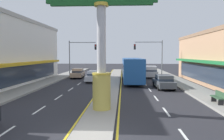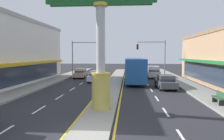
# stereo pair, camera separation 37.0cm
# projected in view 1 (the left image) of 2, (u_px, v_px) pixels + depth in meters

# --- Properties ---
(ground_plane) EXTENTS (160.00, 160.00, 0.00)m
(ground_plane) POSITION_uv_depth(u_px,v_px,m) (91.00, 139.00, 9.60)
(ground_plane) COLOR #28282D
(median_strip) EXTENTS (1.97, 52.00, 0.14)m
(median_strip) POSITION_uv_depth(u_px,v_px,m) (112.00, 83.00, 27.53)
(median_strip) COLOR gray
(median_strip) RESTS_ON ground
(sidewalk_left) EXTENTS (2.85, 60.00, 0.18)m
(sidewalk_left) POSITION_uv_depth(u_px,v_px,m) (37.00, 85.00, 26.01)
(sidewalk_left) COLOR gray
(sidewalk_left) RESTS_ON ground
(sidewalk_right) EXTENTS (2.85, 60.00, 0.18)m
(sidewalk_right) POSITION_uv_depth(u_px,v_px,m) (188.00, 86.00, 25.06)
(sidewalk_right) COLOR gray
(sidewalk_right) RESTS_ON ground
(lane_markings) EXTENTS (8.71, 52.00, 0.01)m
(lane_markings) POSITION_uv_depth(u_px,v_px,m) (111.00, 85.00, 26.19)
(lane_markings) COLOR silver
(lane_markings) RESTS_ON ground
(district_sign) EXTENTS (7.21, 1.26, 8.51)m
(district_sign) POSITION_uv_depth(u_px,v_px,m) (101.00, 43.00, 13.99)
(district_sign) COLOR gold
(district_sign) RESTS_ON median_strip
(traffic_light_left_side) EXTENTS (4.86, 0.46, 6.20)m
(traffic_light_left_side) POSITION_uv_depth(u_px,v_px,m) (79.00, 52.00, 37.26)
(traffic_light_left_side) COLOR slate
(traffic_light_left_side) RESTS_ON ground
(traffic_light_right_side) EXTENTS (4.86, 0.46, 6.20)m
(traffic_light_right_side) POSITION_uv_depth(u_px,v_px,m) (152.00, 52.00, 36.23)
(traffic_light_right_side) COLOR slate
(traffic_light_right_side) RESTS_ON ground
(suv_far_right_lane) EXTENTS (2.11, 4.67, 1.90)m
(suv_far_right_lane) POSITION_uv_depth(u_px,v_px,m) (151.00, 72.00, 35.07)
(suv_far_right_lane) COLOR silver
(suv_far_right_lane) RESTS_ON ground
(sedan_near_left_lane) EXTENTS (1.97, 4.37, 1.53)m
(sedan_near_left_lane) POSITION_uv_depth(u_px,v_px,m) (94.00, 76.00, 29.80)
(sedan_near_left_lane) COLOR silver
(sedan_near_left_lane) RESTS_ON ground
(bus_mid_left_lane) EXTENTS (2.70, 11.24, 3.26)m
(bus_mid_left_lane) POSITION_uv_depth(u_px,v_px,m) (132.00, 68.00, 29.55)
(bus_mid_left_lane) COLOR #1E5199
(bus_mid_left_lane) RESTS_ON ground
(sedan_far_left_oncoming) EXTENTS (1.97, 4.37, 1.53)m
(sedan_far_left_oncoming) POSITION_uv_depth(u_px,v_px,m) (164.00, 82.00, 23.77)
(sedan_far_left_oncoming) COLOR #4C5156
(sedan_far_left_oncoming) RESTS_ON ground
(sedan_kerb_right) EXTENTS (2.00, 4.38, 1.53)m
(sedan_kerb_right) POSITION_uv_depth(u_px,v_px,m) (78.00, 73.00, 34.66)
(sedan_kerb_right) COLOR tan
(sedan_kerb_right) RESTS_ON ground
(street_bench) EXTENTS (0.48, 1.60, 0.88)m
(street_bench) POSITION_uv_depth(u_px,v_px,m) (218.00, 97.00, 15.79)
(street_bench) COLOR #2D4C33
(street_bench) RESTS_ON sidewalk_right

